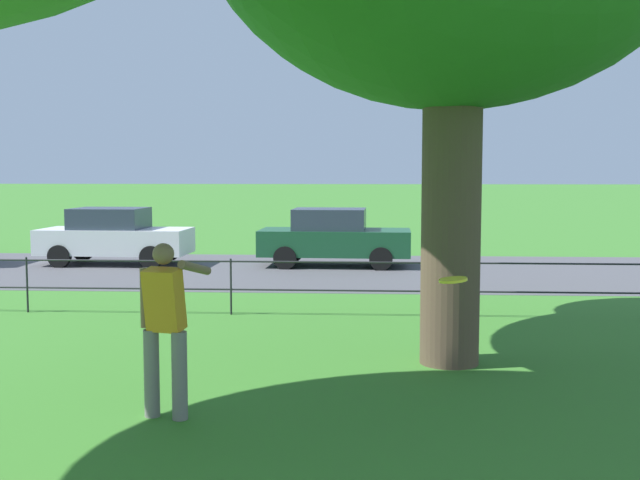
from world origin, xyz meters
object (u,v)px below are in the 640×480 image
object	(u,v)px
person_thrower	(165,324)
car_white_right	(114,236)
frisbee	(453,280)
car_dark_green_far_left	(334,237)

from	to	relation	value
person_thrower	car_white_right	bearing A→B (deg)	110.43
frisbee	car_white_right	distance (m)	15.45
car_white_right	car_dark_green_far_left	world-z (taller)	same
person_thrower	car_dark_green_far_left	distance (m)	13.03
person_thrower	car_dark_green_far_left	bearing A→B (deg)	84.90
person_thrower	frisbee	world-z (taller)	person_thrower
car_white_right	person_thrower	bearing A→B (deg)	-69.57
frisbee	person_thrower	bearing A→B (deg)	171.91
person_thrower	car_white_right	distance (m)	13.84
car_white_right	car_dark_green_far_left	xyz separation A→B (m)	(5.99, 0.01, 0.00)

